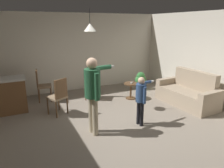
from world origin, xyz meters
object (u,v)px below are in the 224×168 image
object	(u,v)px
potted_plant_corner	(141,80)
couch_floral	(188,94)
person_adult	(93,88)
dining_chair_by_counter	(93,82)
side_table_by_couch	(131,89)
dining_chair_near_wall	(59,95)
spare_remote_on_table	(131,83)
dining_chair_centre_back	(42,84)
kitchen_counter	(2,96)
person_child	(141,96)

from	to	relation	value
potted_plant_corner	couch_floral	bearing A→B (deg)	-77.05
person_adult	dining_chair_by_counter	bearing A→B (deg)	152.54
side_table_by_couch	person_adult	distance (m)	2.53
dining_chair_near_wall	spare_remote_on_table	bearing A→B (deg)	-20.90
side_table_by_couch	dining_chair_centre_back	distance (m)	2.79
potted_plant_corner	kitchen_counter	bearing A→B (deg)	-177.24
person_child	dining_chair_centre_back	distance (m)	3.28
dining_chair_near_wall	dining_chair_centre_back	distance (m)	1.29
side_table_by_couch	kitchen_counter	bearing A→B (deg)	171.77
side_table_by_couch	couch_floral	bearing A→B (deg)	-41.42
person_adult	person_child	size ratio (longest dim) A/B	1.43
couch_floral	spare_remote_on_table	distance (m)	1.72
dining_chair_centre_back	spare_remote_on_table	bearing A→B (deg)	75.81
couch_floral	spare_remote_on_table	world-z (taller)	couch_floral
dining_chair_near_wall	dining_chair_centre_back	world-z (taller)	same
side_table_by_couch	potted_plant_corner	distance (m)	1.14
dining_chair_centre_back	potted_plant_corner	distance (m)	3.47
dining_chair_near_wall	spare_remote_on_table	xyz separation A→B (m)	(2.34, 0.23, -0.01)
dining_chair_by_counter	person_child	bearing A→B (deg)	134.30
person_child	couch_floral	bearing A→B (deg)	98.85
person_child	spare_remote_on_table	world-z (taller)	person_child
dining_chair_centre_back	couch_floral	bearing A→B (deg)	68.50
couch_floral	dining_chair_near_wall	size ratio (longest dim) A/B	1.84
kitchen_counter	person_adult	distance (m)	2.84
person_child	dining_chair_by_counter	xyz separation A→B (m)	(-0.35, 2.25, -0.19)
side_table_by_couch	spare_remote_on_table	size ratio (longest dim) A/B	4.00
dining_chair_centre_back	side_table_by_couch	bearing A→B (deg)	76.15
person_child	dining_chair_near_wall	size ratio (longest dim) A/B	1.18
dining_chair_by_counter	spare_remote_on_table	distance (m)	1.24
kitchen_counter	side_table_by_couch	world-z (taller)	kitchen_counter
couch_floral	kitchen_counter	world-z (taller)	couch_floral
person_child	dining_chair_centre_back	world-z (taller)	person_child
dining_chair_centre_back	spare_remote_on_table	distance (m)	2.80
person_adult	dining_chair_by_counter	size ratio (longest dim) A/B	1.69
person_adult	kitchen_counter	bearing A→B (deg)	-146.22
couch_floral	dining_chair_centre_back	distance (m)	4.45
person_child	spare_remote_on_table	bearing A→B (deg)	150.66
side_table_by_couch	dining_chair_by_counter	xyz separation A→B (m)	(-1.07, 0.59, 0.22)
kitchen_counter	dining_chair_by_counter	xyz separation A→B (m)	(2.61, 0.05, 0.07)
couch_floral	dining_chair_near_wall	bearing A→B (deg)	72.96
spare_remote_on_table	kitchen_counter	bearing A→B (deg)	171.46
person_adult	dining_chair_by_counter	xyz separation A→B (m)	(0.79, 2.15, -0.50)
couch_floral	side_table_by_couch	size ratio (longest dim) A/B	3.55
person_child	side_table_by_couch	bearing A→B (deg)	151.20
kitchen_counter	side_table_by_couch	xyz separation A→B (m)	(3.68, -0.53, -0.15)
kitchen_counter	dining_chair_centre_back	xyz separation A→B (m)	(1.09, 0.48, 0.07)
side_table_by_couch	dining_chair_by_counter	bearing A→B (deg)	151.17
dining_chair_near_wall	dining_chair_centre_back	xyz separation A→B (m)	(-0.26, 1.27, 0.00)
side_table_by_couch	spare_remote_on_table	xyz separation A→B (m)	(0.01, -0.02, 0.21)
dining_chair_by_counter	person_adult	bearing A→B (deg)	105.32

